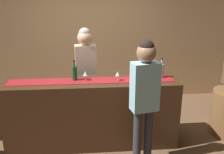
{
  "coord_description": "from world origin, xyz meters",
  "views": [
    {
      "loc": [
        -0.0,
        -3.51,
        2.22
      ],
      "look_at": [
        0.29,
        0.0,
        1.07
      ],
      "focal_mm": 40.71,
      "sensor_mm": 36.0,
      "label": 1
    }
  ],
  "objects": [
    {
      "name": "customer_sipping",
      "position": [
        0.66,
        -0.56,
        1.06
      ],
      "size": [
        0.37,
        0.27,
        1.71
      ],
      "rotation": [
        0.0,
        0.0,
        0.21
      ],
      "color": "#33333D",
      "rests_on": "ground"
    },
    {
      "name": "ground_plane",
      "position": [
        0.0,
        0.0,
        0.0
      ],
      "size": [
        10.0,
        10.0,
        0.0
      ],
      "primitive_type": "plane",
      "color": "brown"
    },
    {
      "name": "back_wall",
      "position": [
        0.0,
        1.9,
        1.45
      ],
      "size": [
        6.0,
        0.12,
        2.9
      ],
      "primitive_type": "cube",
      "color": "tan",
      "rests_on": "ground"
    },
    {
      "name": "bartender",
      "position": [
        -0.09,
        0.58,
        1.07
      ],
      "size": [
        0.36,
        0.24,
        1.72
      ],
      "rotation": [
        0.0,
        0.0,
        3.24
      ],
      "color": "#26262B",
      "rests_on": "ground"
    },
    {
      "name": "bar_counter",
      "position": [
        0.0,
        0.0,
        0.51
      ],
      "size": [
        2.53,
        0.6,
        1.02
      ],
      "primitive_type": "cube",
      "color": "#3D2314",
      "rests_on": "ground"
    },
    {
      "name": "wine_glass_near_customer",
      "position": [
        -0.09,
        0.01,
        1.13
      ],
      "size": [
        0.07,
        0.07,
        0.14
      ],
      "color": "silver",
      "rests_on": "bar_counter"
    },
    {
      "name": "wine_bottle_clear",
      "position": [
        1.05,
        0.06,
        1.13
      ],
      "size": [
        0.07,
        0.07,
        0.3
      ],
      "color": "#B2C6C1",
      "rests_on": "bar_counter"
    },
    {
      "name": "wine_glass_mid_counter",
      "position": [
        0.38,
        -0.03,
        1.13
      ],
      "size": [
        0.07,
        0.07,
        0.14
      ],
      "color": "silver",
      "rests_on": "bar_counter"
    },
    {
      "name": "wine_bottle_amber",
      "position": [
        0.82,
        0.09,
        1.13
      ],
      "size": [
        0.07,
        0.07,
        0.3
      ],
      "color": "brown",
      "rests_on": "bar_counter"
    },
    {
      "name": "counter_runner_cloth",
      "position": [
        0.0,
        0.0,
        1.02
      ],
      "size": [
        2.41,
        0.28,
        0.01
      ],
      "primitive_type": "cube",
      "color": "maroon",
      "rests_on": "bar_counter"
    },
    {
      "name": "wine_bottle_green",
      "position": [
        -0.24,
        0.04,
        1.13
      ],
      "size": [
        0.07,
        0.07,
        0.3
      ],
      "color": "#194723",
      "rests_on": "bar_counter"
    },
    {
      "name": "wine_glass_far_end",
      "position": [
        0.6,
        -0.04,
        1.13
      ],
      "size": [
        0.07,
        0.07,
        0.14
      ],
      "color": "silver",
      "rests_on": "bar_counter"
    }
  ]
}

